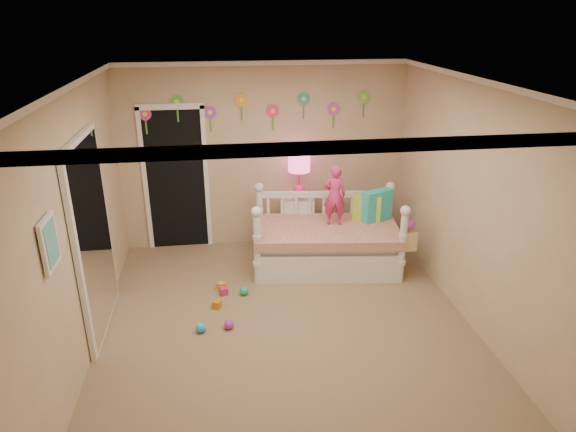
{
  "coord_description": "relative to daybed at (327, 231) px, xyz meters",
  "views": [
    {
      "loc": [
        -0.64,
        -4.65,
        3.21
      ],
      "look_at": [
        0.1,
        0.6,
        1.05
      ],
      "focal_mm": 31.55,
      "sensor_mm": 36.0,
      "label": 1
    }
  ],
  "objects": [
    {
      "name": "floor",
      "position": [
        -0.72,
        -1.31,
        -0.52
      ],
      "size": [
        4.0,
        4.5,
        0.01
      ],
      "primitive_type": "cube",
      "color": "#7F684C",
      "rests_on": "ground"
    },
    {
      "name": "ceiling",
      "position": [
        -0.72,
        -1.31,
        2.08
      ],
      "size": [
        4.0,
        4.5,
        0.01
      ],
      "primitive_type": "cube",
      "color": "white",
      "rests_on": "floor"
    },
    {
      "name": "back_wall",
      "position": [
        -0.72,
        0.94,
        0.78
      ],
      "size": [
        4.0,
        0.01,
        2.6
      ],
      "primitive_type": "cube",
      "color": "tan",
      "rests_on": "floor"
    },
    {
      "name": "left_wall",
      "position": [
        -2.72,
        -1.31,
        0.78
      ],
      "size": [
        0.01,
        4.5,
        2.6
      ],
      "primitive_type": "cube",
      "color": "tan",
      "rests_on": "floor"
    },
    {
      "name": "right_wall",
      "position": [
        1.28,
        -1.31,
        0.78
      ],
      "size": [
        0.01,
        4.5,
        2.6
      ],
      "primitive_type": "cube",
      "color": "tan",
      "rests_on": "floor"
    },
    {
      "name": "crown_molding",
      "position": [
        -0.72,
        -1.31,
        2.05
      ],
      "size": [
        4.0,
        4.5,
        0.06
      ],
      "primitive_type": null,
      "color": "white",
      "rests_on": "ceiling"
    },
    {
      "name": "daybed",
      "position": [
        0.0,
        0.0,
        0.0
      ],
      "size": [
        2.02,
        1.25,
        1.03
      ],
      "primitive_type": null,
      "rotation": [
        0.0,
        0.0,
        -0.12
      ],
      "color": "white",
      "rests_on": "floor"
    },
    {
      "name": "pillow_turquoise",
      "position": [
        0.7,
        0.13,
        0.27
      ],
      "size": [
        0.45,
        0.3,
        0.42
      ],
      "primitive_type": "cube",
      "rotation": [
        0.0,
        0.0,
        0.39
      ],
      "color": "#27C1C5",
      "rests_on": "daybed"
    },
    {
      "name": "pillow_lime",
      "position": [
        0.57,
        0.15,
        0.24
      ],
      "size": [
        0.4,
        0.26,
        0.36
      ],
      "primitive_type": "cube",
      "rotation": [
        0.0,
        0.0,
        -0.34
      ],
      "color": "#B3DB42",
      "rests_on": "daybed"
    },
    {
      "name": "child",
      "position": [
        0.11,
        0.08,
        0.46
      ],
      "size": [
        0.32,
        0.23,
        0.81
      ],
      "primitive_type": "imported",
      "rotation": [
        0.0,
        0.0,
        3.01
      ],
      "color": "#E33378",
      "rests_on": "daybed"
    },
    {
      "name": "nightstand",
      "position": [
        -0.26,
        0.72,
        -0.15
      ],
      "size": [
        0.49,
        0.41,
        0.74
      ],
      "primitive_type": "cube",
      "rotation": [
        0.0,
        0.0,
        -0.17
      ],
      "color": "white",
      "rests_on": "floor"
    },
    {
      "name": "table_lamp",
      "position": [
        -0.26,
        0.72,
        0.67
      ],
      "size": [
        0.31,
        0.31,
        0.67
      ],
      "color": "#E01D61",
      "rests_on": "nightstand"
    },
    {
      "name": "closet_doorway",
      "position": [
        -1.97,
        0.92,
        0.52
      ],
      "size": [
        0.9,
        0.04,
        2.07
      ],
      "primitive_type": "cube",
      "color": "black",
      "rests_on": "back_wall"
    },
    {
      "name": "flower_decals",
      "position": [
        -0.81,
        0.92,
        1.42
      ],
      "size": [
        3.4,
        0.02,
        0.5
      ],
      "primitive_type": null,
      "color": "#B2668C",
      "rests_on": "back_wall"
    },
    {
      "name": "mirror_closet",
      "position": [
        -2.68,
        -1.01,
        0.53
      ],
      "size": [
        0.07,
        1.3,
        2.1
      ],
      "primitive_type": "cube",
      "color": "white",
      "rests_on": "left_wall"
    },
    {
      "name": "wall_picture",
      "position": [
        -2.69,
        -2.21,
        1.03
      ],
      "size": [
        0.05,
        0.34,
        0.42
      ],
      "primitive_type": "cube",
      "color": "white",
      "rests_on": "left_wall"
    },
    {
      "name": "hanging_bag",
      "position": [
        0.91,
        -0.53,
        0.11
      ],
      "size": [
        0.2,
        0.16,
        0.36
      ],
      "primitive_type": null,
      "color": "beige",
      "rests_on": "daybed"
    },
    {
      "name": "toy_scatter",
      "position": [
        -1.29,
        -0.92,
        -0.46
      ],
      "size": [
        1.01,
        1.42,
        0.11
      ],
      "primitive_type": null,
      "rotation": [
        0.0,
        0.0,
        0.17
      ],
      "color": "#996666",
      "rests_on": "floor"
    }
  ]
}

